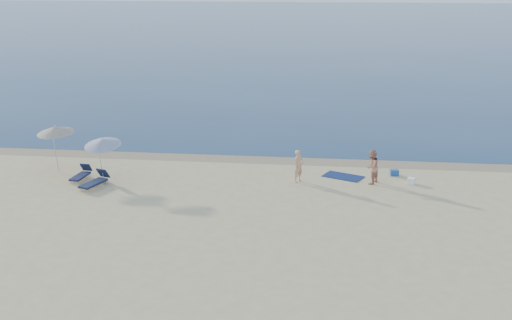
{
  "coord_description": "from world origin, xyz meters",
  "views": [
    {
      "loc": [
        2.82,
        -13.73,
        10.06
      ],
      "look_at": [
        -0.66,
        16.0,
        1.0
      ],
      "focal_mm": 45.0,
      "sensor_mm": 36.0,
      "label": 1
    }
  ],
  "objects_px": {
    "person_right": "(372,167)",
    "umbrella_near": "(102,142)",
    "blue_cooler": "(394,173)",
    "person_left": "(299,166)"
  },
  "relations": [
    {
      "from": "person_right",
      "to": "umbrella_near",
      "type": "bearing_deg",
      "value": -52.59
    },
    {
      "from": "umbrella_near",
      "to": "blue_cooler",
      "type": "bearing_deg",
      "value": 18.15
    },
    {
      "from": "blue_cooler",
      "to": "umbrella_near",
      "type": "xyz_separation_m",
      "value": [
        -14.1,
        -2.59,
        1.83
      ]
    },
    {
      "from": "person_left",
      "to": "umbrella_near",
      "type": "xyz_separation_m",
      "value": [
        -9.38,
        -1.0,
        1.18
      ]
    },
    {
      "from": "person_right",
      "to": "blue_cooler",
      "type": "distance_m",
      "value": 1.97
    },
    {
      "from": "person_right",
      "to": "blue_cooler",
      "type": "bearing_deg",
      "value": 170.1
    },
    {
      "from": "blue_cooler",
      "to": "umbrella_near",
      "type": "bearing_deg",
      "value": -176.83
    },
    {
      "from": "person_left",
      "to": "person_right",
      "type": "relative_size",
      "value": 0.96
    },
    {
      "from": "umbrella_near",
      "to": "person_left",
      "type": "bearing_deg",
      "value": 13.86
    },
    {
      "from": "person_right",
      "to": "person_left",
      "type": "bearing_deg",
      "value": -54.49
    }
  ]
}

